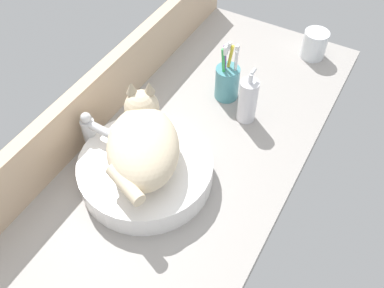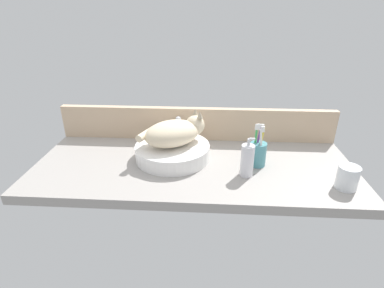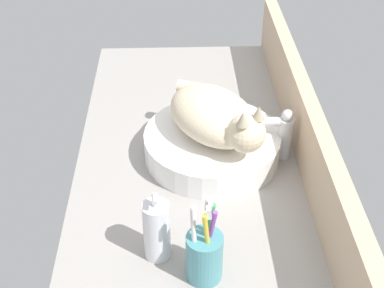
{
  "view_description": "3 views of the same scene",
  "coord_description": "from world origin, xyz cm",
  "px_view_note": "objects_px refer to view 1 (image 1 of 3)",
  "views": [
    {
      "loc": [
        -59.73,
        -36.88,
        88.16
      ],
      "look_at": [
        0.34,
        -2.94,
        7.36
      ],
      "focal_mm": 40.0,
      "sensor_mm": 36.0,
      "label": 1
    },
    {
      "loc": [
        6.58,
        -114.48,
        63.2
      ],
      "look_at": [
        -0.74,
        1.94,
        8.5
      ],
      "focal_mm": 28.0,
      "sensor_mm": 36.0,
      "label": 2
    },
    {
      "loc": [
        94.51,
        -4.0,
        82.34
      ],
      "look_at": [
        -2.61,
        -0.61,
        8.98
      ],
      "focal_mm": 50.0,
      "sensor_mm": 36.0,
      "label": 3
    }
  ],
  "objects_px": {
    "toothbrush_cup": "(227,81)",
    "water_glass": "(314,46)",
    "faucet": "(93,133)",
    "sink_basin": "(146,170)",
    "cat": "(143,142)",
    "soap_dispenser": "(248,101)"
  },
  "relations": [
    {
      "from": "water_glass",
      "to": "faucet",
      "type": "bearing_deg",
      "value": 151.72
    },
    {
      "from": "cat",
      "to": "sink_basin",
      "type": "bearing_deg",
      "value": -142.53
    },
    {
      "from": "water_glass",
      "to": "toothbrush_cup",
      "type": "bearing_deg",
      "value": 152.81
    },
    {
      "from": "cat",
      "to": "soap_dispenser",
      "type": "bearing_deg",
      "value": -24.13
    },
    {
      "from": "soap_dispenser",
      "to": "water_glass",
      "type": "xyz_separation_m",
      "value": [
        0.37,
        -0.07,
        -0.03
      ]
    },
    {
      "from": "faucet",
      "to": "toothbrush_cup",
      "type": "xyz_separation_m",
      "value": [
        0.36,
        -0.2,
        -0.02
      ]
    },
    {
      "from": "faucet",
      "to": "soap_dispenser",
      "type": "bearing_deg",
      "value": -43.54
    },
    {
      "from": "sink_basin",
      "to": "toothbrush_cup",
      "type": "relative_size",
      "value": 1.77
    },
    {
      "from": "sink_basin",
      "to": "toothbrush_cup",
      "type": "distance_m",
      "value": 0.37
    },
    {
      "from": "toothbrush_cup",
      "to": "soap_dispenser",
      "type": "bearing_deg",
      "value": -121.63
    },
    {
      "from": "faucet",
      "to": "soap_dispenser",
      "type": "relative_size",
      "value": 0.82
    },
    {
      "from": "toothbrush_cup",
      "to": "water_glass",
      "type": "distance_m",
      "value": 0.35
    },
    {
      "from": "sink_basin",
      "to": "toothbrush_cup",
      "type": "bearing_deg",
      "value": -5.94
    },
    {
      "from": "toothbrush_cup",
      "to": "water_glass",
      "type": "relative_size",
      "value": 2.06
    },
    {
      "from": "toothbrush_cup",
      "to": "water_glass",
      "type": "height_order",
      "value": "toothbrush_cup"
    },
    {
      "from": "soap_dispenser",
      "to": "toothbrush_cup",
      "type": "relative_size",
      "value": 0.89
    },
    {
      "from": "cat",
      "to": "water_glass",
      "type": "height_order",
      "value": "cat"
    },
    {
      "from": "cat",
      "to": "soap_dispenser",
      "type": "distance_m",
      "value": 0.34
    },
    {
      "from": "soap_dispenser",
      "to": "toothbrush_cup",
      "type": "bearing_deg",
      "value": 58.37
    },
    {
      "from": "sink_basin",
      "to": "faucet",
      "type": "distance_m",
      "value": 0.17
    },
    {
      "from": "sink_basin",
      "to": "faucet",
      "type": "height_order",
      "value": "faucet"
    },
    {
      "from": "cat",
      "to": "soap_dispenser",
      "type": "xyz_separation_m",
      "value": [
        0.3,
        -0.14,
        -0.06
      ]
    }
  ]
}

